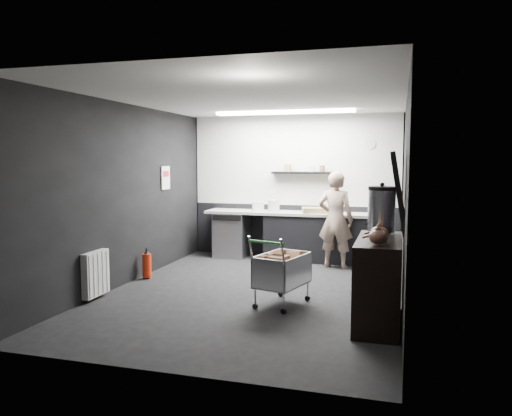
# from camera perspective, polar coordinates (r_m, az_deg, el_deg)

# --- Properties ---
(floor) EXTENTS (5.50, 5.50, 0.00)m
(floor) POSITION_cam_1_polar(r_m,az_deg,el_deg) (7.12, -0.26, -9.66)
(floor) COLOR black
(floor) RESTS_ON ground
(ceiling) EXTENTS (5.50, 5.50, 0.00)m
(ceiling) POSITION_cam_1_polar(r_m,az_deg,el_deg) (6.92, -0.28, 12.46)
(ceiling) COLOR silver
(ceiling) RESTS_ON wall_back
(wall_back) EXTENTS (5.50, 0.00, 5.50)m
(wall_back) POSITION_cam_1_polar(r_m,az_deg,el_deg) (9.55, 4.39, 2.45)
(wall_back) COLOR black
(wall_back) RESTS_ON floor
(wall_front) EXTENTS (5.50, 0.00, 5.50)m
(wall_front) POSITION_cam_1_polar(r_m,az_deg,el_deg) (4.33, -10.58, -1.45)
(wall_front) COLOR black
(wall_front) RESTS_ON floor
(wall_left) EXTENTS (0.00, 5.50, 5.50)m
(wall_left) POSITION_cam_1_polar(r_m,az_deg,el_deg) (7.69, -14.72, 1.52)
(wall_left) COLOR black
(wall_left) RESTS_ON floor
(wall_right) EXTENTS (0.00, 5.50, 5.50)m
(wall_right) POSITION_cam_1_polar(r_m,az_deg,el_deg) (6.61, 16.60, 0.82)
(wall_right) COLOR black
(wall_right) RESTS_ON floor
(kitchen_wall_panel) EXTENTS (3.95, 0.02, 1.70)m
(kitchen_wall_panel) POSITION_cam_1_polar(r_m,az_deg,el_deg) (9.52, 4.39, 5.45)
(kitchen_wall_panel) COLOR silver
(kitchen_wall_panel) RESTS_ON wall_back
(dado_panel) EXTENTS (3.95, 0.02, 1.00)m
(dado_panel) POSITION_cam_1_polar(r_m,az_deg,el_deg) (9.62, 4.32, -2.62)
(dado_panel) COLOR black
(dado_panel) RESTS_ON wall_back
(floating_shelf) EXTENTS (1.20, 0.22, 0.04)m
(floating_shelf) POSITION_cam_1_polar(r_m,az_deg,el_deg) (9.38, 5.44, 4.03)
(floating_shelf) COLOR black
(floating_shelf) RESTS_ON wall_back
(wall_clock) EXTENTS (0.20, 0.03, 0.20)m
(wall_clock) POSITION_cam_1_polar(r_m,az_deg,el_deg) (9.33, 12.90, 7.16)
(wall_clock) COLOR silver
(wall_clock) RESTS_ON wall_back
(poster) EXTENTS (0.02, 0.30, 0.40)m
(poster) POSITION_cam_1_polar(r_m,az_deg,el_deg) (8.81, -10.31, 3.41)
(poster) COLOR white
(poster) RESTS_ON wall_left
(poster_red_band) EXTENTS (0.02, 0.22, 0.10)m
(poster_red_band) POSITION_cam_1_polar(r_m,az_deg,el_deg) (8.81, -10.29, 3.87)
(poster_red_band) COLOR red
(poster_red_band) RESTS_ON poster
(radiator) EXTENTS (0.10, 0.50, 0.60)m
(radiator) POSITION_cam_1_polar(r_m,az_deg,el_deg) (7.05, -17.86, -7.15)
(radiator) COLOR silver
(radiator) RESTS_ON wall_left
(ceiling_strip) EXTENTS (2.40, 0.20, 0.04)m
(ceiling_strip) POSITION_cam_1_polar(r_m,az_deg,el_deg) (8.70, 3.23, 10.85)
(ceiling_strip) COLOR white
(ceiling_strip) RESTS_ON ceiling
(prep_counter) EXTENTS (3.20, 0.61, 0.90)m
(prep_counter) POSITION_cam_1_polar(r_m,az_deg,el_deg) (9.30, 4.75, -3.17)
(prep_counter) COLOR black
(prep_counter) RESTS_ON floor
(person) EXTENTS (0.66, 0.48, 1.68)m
(person) POSITION_cam_1_polar(r_m,az_deg,el_deg) (8.69, 9.08, -1.32)
(person) COLOR beige
(person) RESTS_ON floor
(shopping_cart) EXTENTS (0.68, 0.94, 0.90)m
(shopping_cart) POSITION_cam_1_polar(r_m,az_deg,el_deg) (6.45, 2.98, -7.38)
(shopping_cart) COLOR silver
(shopping_cart) RESTS_ON floor
(sideboard) EXTENTS (0.56, 1.31, 1.96)m
(sideboard) POSITION_cam_1_polar(r_m,az_deg,el_deg) (5.89, 13.98, -6.87)
(sideboard) COLOR black
(sideboard) RESTS_ON floor
(fire_extinguisher) EXTENTS (0.14, 0.14, 0.46)m
(fire_extinguisher) POSITION_cam_1_polar(r_m,az_deg,el_deg) (8.06, -12.37, -6.34)
(fire_extinguisher) COLOR red
(fire_extinguisher) RESTS_ON floor
(cardboard_box) EXTENTS (0.56, 0.48, 0.10)m
(cardboard_box) POSITION_cam_1_polar(r_m,az_deg,el_deg) (9.12, 6.86, -0.26)
(cardboard_box) COLOR olive
(cardboard_box) RESTS_ON prep_counter
(pink_tub) EXTENTS (0.21, 0.21, 0.21)m
(pink_tub) POSITION_cam_1_polar(r_m,az_deg,el_deg) (9.33, 2.04, 0.27)
(pink_tub) COLOR beige
(pink_tub) RESTS_ON prep_counter
(white_container) EXTENTS (0.25, 0.22, 0.18)m
(white_container) POSITION_cam_1_polar(r_m,az_deg,el_deg) (9.36, 0.22, 0.18)
(white_container) COLOR silver
(white_container) RESTS_ON prep_counter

